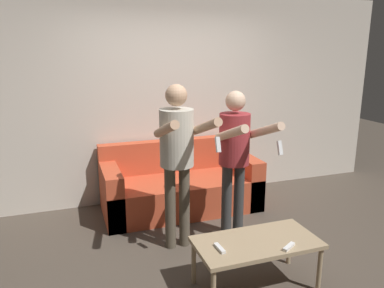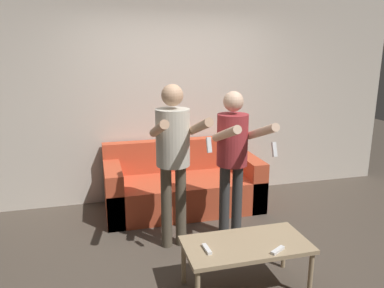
# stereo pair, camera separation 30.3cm
# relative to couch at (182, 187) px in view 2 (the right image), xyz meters

# --- Properties ---
(ground_plane) EXTENTS (14.00, 14.00, 0.00)m
(ground_plane) POSITION_rel_couch_xyz_m (-0.01, -1.21, -0.28)
(ground_plane) COLOR #4C4238
(wall_back) EXTENTS (6.40, 0.06, 2.70)m
(wall_back) POSITION_rel_couch_xyz_m (-0.01, 0.46, 1.07)
(wall_back) COLOR beige
(wall_back) RESTS_ON ground_plane
(couch) EXTENTS (1.94, 0.88, 0.83)m
(couch) POSITION_rel_couch_xyz_m (0.00, 0.00, 0.00)
(couch) COLOR #C64C2D
(couch) RESTS_ON ground_plane
(person_standing_left) EXTENTS (0.45, 0.78, 1.67)m
(person_standing_left) POSITION_rel_couch_xyz_m (-0.31, -0.94, 0.77)
(person_standing_left) COLOR brown
(person_standing_left) RESTS_ON ground_plane
(person_standing_right) EXTENTS (0.44, 0.76, 1.59)m
(person_standing_right) POSITION_rel_couch_xyz_m (0.31, -0.95, 0.71)
(person_standing_right) COLOR #383838
(person_standing_right) RESTS_ON ground_plane
(coffee_table) EXTENTS (1.04, 0.53, 0.44)m
(coffee_table) POSITION_rel_couch_xyz_m (0.11, -1.81, 0.11)
(coffee_table) COLOR tan
(coffee_table) RESTS_ON ground_plane
(remote_near) EXTENTS (0.15, 0.11, 0.02)m
(remote_near) POSITION_rel_couch_xyz_m (0.30, -2.00, 0.17)
(remote_near) COLOR white
(remote_near) RESTS_ON coffee_table
(remote_far) EXTENTS (0.04, 0.15, 0.02)m
(remote_far) POSITION_rel_couch_xyz_m (-0.24, -1.84, 0.17)
(remote_far) COLOR white
(remote_far) RESTS_ON coffee_table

